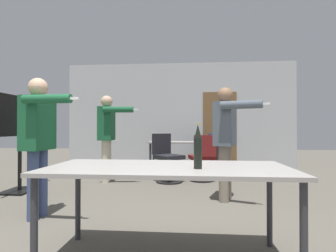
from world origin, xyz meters
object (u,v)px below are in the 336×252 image
person_right_polo (39,133)px  person_left_plaid (107,130)px  person_near_casual (226,133)px  office_chair_near_pushed (167,159)px  tv_screen (20,130)px  office_chair_far_right (209,153)px  beer_bottle (198,147)px  office_chair_side_rolled (203,159)px

person_right_polo → person_left_plaid: size_ratio=0.97×
person_near_casual → office_chair_near_pushed: (-0.99, 1.29, -0.54)m
tv_screen → person_near_casual: bearing=-94.4°
office_chair_far_right → beer_bottle: (-0.44, -4.76, 0.47)m
office_chair_far_right → beer_bottle: size_ratio=2.78×
person_right_polo → person_near_casual: (2.33, 0.95, -0.01)m
person_right_polo → office_chair_far_right: 4.43m
person_left_plaid → office_chair_near_pushed: person_left_plaid is taller
office_chair_side_rolled → tv_screen: bearing=-173.2°
office_chair_side_rolled → person_left_plaid: bearing=174.0°
tv_screen → office_chair_near_pushed: (2.40, 1.03, -0.57)m
tv_screen → beer_bottle: size_ratio=4.74×
tv_screen → office_chair_near_pushed: bearing=-66.7°
person_right_polo → person_near_casual: size_ratio=1.00×
person_near_casual → office_chair_near_pushed: bearing=-122.9°
person_near_casual → beer_bottle: size_ratio=4.94×
office_chair_far_right → person_near_casual: bearing=-132.9°
person_right_polo → person_left_plaid: bearing=178.6°
office_chair_side_rolled → beer_bottle: (-0.20, -3.34, 0.48)m
person_left_plaid → office_chair_side_rolled: (1.89, 0.23, -0.59)m
office_chair_side_rolled → beer_bottle: 3.38m
person_near_casual → office_chair_near_pushed: size_ratio=1.75×
tv_screen → beer_bottle: 3.66m
office_chair_near_pushed → person_near_casual: bearing=86.0°
person_left_plaid → office_chair_far_right: (2.13, 1.65, -0.58)m
person_right_polo → office_chair_side_rolled: person_right_polo is taller
office_chair_far_right → office_chair_side_rolled: office_chair_far_right is taller
office_chair_far_right → person_left_plaid: bearing=174.1°
office_chair_near_pushed → person_left_plaid: bearing=-34.4°
beer_bottle → person_right_polo: bearing=151.5°
office_chair_near_pushed → beer_bottle: (0.51, -3.25, 0.46)m
person_right_polo → office_chair_near_pushed: 2.67m
person_left_plaid → office_chair_near_pushed: 1.32m
person_left_plaid → office_chair_far_right: bearing=122.6°
person_left_plaid → beer_bottle: size_ratio=5.07×
tv_screen → person_right_polo: (1.06, -1.21, -0.02)m
person_near_casual → office_chair_near_pushed: person_near_casual is taller
office_chair_side_rolled → office_chair_near_pushed: bearing=174.0°
person_left_plaid → office_chair_near_pushed: size_ratio=1.79×
person_near_casual → office_chair_near_pushed: 1.72m
person_right_polo → beer_bottle: (1.85, -1.00, -0.09)m
office_chair_near_pushed → beer_bottle: size_ratio=2.83×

